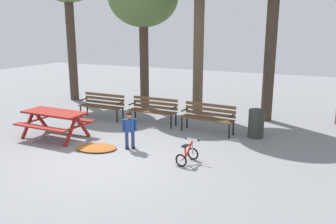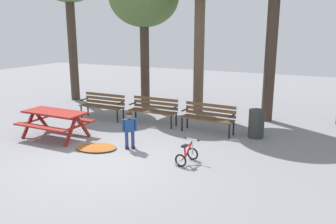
{
  "view_description": "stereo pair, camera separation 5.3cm",
  "coord_description": "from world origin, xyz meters",
  "px_view_note": "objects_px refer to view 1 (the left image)",
  "views": [
    {
      "loc": [
        4.62,
        -6.28,
        3.03
      ],
      "look_at": [
        0.75,
        1.86,
        0.85
      ],
      "focal_mm": 37.02,
      "sensor_mm": 36.0,
      "label": 1
    },
    {
      "loc": [
        4.66,
        -6.26,
        3.03
      ],
      "look_at": [
        0.75,
        1.86,
        0.85
      ],
      "focal_mm": 37.02,
      "sensor_mm": 36.0,
      "label": 2
    }
  ],
  "objects_px": {
    "park_bench_right": "(208,116)",
    "trash_bin": "(256,124)",
    "child_standing": "(130,127)",
    "picnic_table": "(55,118)",
    "kids_bicycle": "(187,155)",
    "park_bench_left": "(153,109)",
    "park_bench_far_left": "(102,104)"
  },
  "relations": [
    {
      "from": "park_bench_right",
      "to": "trash_bin",
      "type": "distance_m",
      "value": 1.4
    },
    {
      "from": "child_standing",
      "to": "picnic_table",
      "type": "bearing_deg",
      "value": -176.85
    },
    {
      "from": "child_standing",
      "to": "kids_bicycle",
      "type": "height_order",
      "value": "child_standing"
    },
    {
      "from": "park_bench_right",
      "to": "trash_bin",
      "type": "bearing_deg",
      "value": 5.45
    },
    {
      "from": "picnic_table",
      "to": "park_bench_left",
      "type": "distance_m",
      "value": 3.09
    },
    {
      "from": "child_standing",
      "to": "kids_bicycle",
      "type": "relative_size",
      "value": 1.65
    },
    {
      "from": "picnic_table",
      "to": "park_bench_right",
      "type": "distance_m",
      "value": 4.42
    },
    {
      "from": "kids_bicycle",
      "to": "trash_bin",
      "type": "bearing_deg",
      "value": 69.06
    },
    {
      "from": "park_bench_left",
      "to": "trash_bin",
      "type": "distance_m",
      "value": 3.29
    },
    {
      "from": "park_bench_far_left",
      "to": "park_bench_right",
      "type": "relative_size",
      "value": 0.98
    },
    {
      "from": "trash_bin",
      "to": "park_bench_far_left",
      "type": "bearing_deg",
      "value": -178.5
    },
    {
      "from": "child_standing",
      "to": "trash_bin",
      "type": "height_order",
      "value": "child_standing"
    },
    {
      "from": "picnic_table",
      "to": "park_bench_right",
      "type": "relative_size",
      "value": 1.11
    },
    {
      "from": "trash_bin",
      "to": "picnic_table",
      "type": "bearing_deg",
      "value": -154.05
    },
    {
      "from": "park_bench_right",
      "to": "park_bench_far_left",
      "type": "bearing_deg",
      "value": -179.95
    },
    {
      "from": "park_bench_left",
      "to": "picnic_table",
      "type": "bearing_deg",
      "value": -126.33
    },
    {
      "from": "park_bench_left",
      "to": "child_standing",
      "type": "bearing_deg",
      "value": -76.79
    },
    {
      "from": "park_bench_left",
      "to": "trash_bin",
      "type": "bearing_deg",
      "value": 0.07
    },
    {
      "from": "park_bench_far_left",
      "to": "park_bench_left",
      "type": "height_order",
      "value": "same"
    },
    {
      "from": "picnic_table",
      "to": "child_standing",
      "type": "xyz_separation_m",
      "value": [
        2.38,
        0.13,
        -0.02
      ]
    },
    {
      "from": "park_bench_far_left",
      "to": "child_standing",
      "type": "height_order",
      "value": "child_standing"
    },
    {
      "from": "child_standing",
      "to": "trash_bin",
      "type": "bearing_deg",
      "value": 40.76
    },
    {
      "from": "picnic_table",
      "to": "park_bench_far_left",
      "type": "xyz_separation_m",
      "value": [
        -0.07,
        2.36,
        -0.08
      ]
    },
    {
      "from": "park_bench_left",
      "to": "park_bench_right",
      "type": "bearing_deg",
      "value": -3.85
    },
    {
      "from": "park_bench_left",
      "to": "kids_bicycle",
      "type": "height_order",
      "value": "park_bench_left"
    },
    {
      "from": "park_bench_left",
      "to": "trash_bin",
      "type": "relative_size",
      "value": 1.98
    },
    {
      "from": "park_bench_right",
      "to": "park_bench_left",
      "type": "bearing_deg",
      "value": 176.15
    },
    {
      "from": "kids_bicycle",
      "to": "park_bench_right",
      "type": "bearing_deg",
      "value": 98.24
    },
    {
      "from": "picnic_table",
      "to": "park_bench_far_left",
      "type": "relative_size",
      "value": 1.13
    },
    {
      "from": "park_bench_right",
      "to": "kids_bicycle",
      "type": "bearing_deg",
      "value": -81.76
    },
    {
      "from": "kids_bicycle",
      "to": "trash_bin",
      "type": "xyz_separation_m",
      "value": [
        1.02,
        2.66,
        0.2
      ]
    },
    {
      "from": "park_bench_far_left",
      "to": "trash_bin",
      "type": "bearing_deg",
      "value": 1.5
    }
  ]
}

